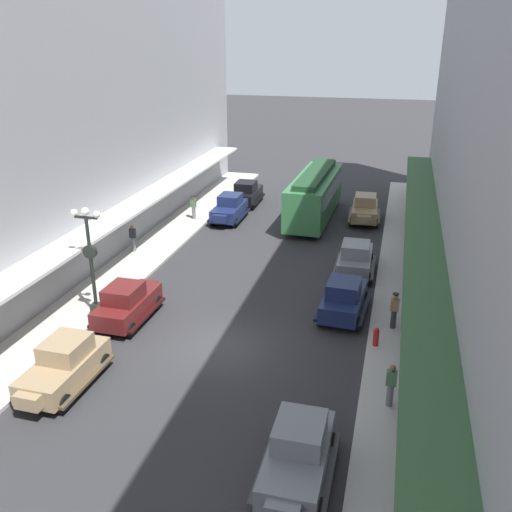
% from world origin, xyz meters
% --- Properties ---
extents(ground_plane, '(200.00, 200.00, 0.00)m').
position_xyz_m(ground_plane, '(0.00, 0.00, 0.00)').
color(ground_plane, '#2D2D30').
extents(sidewalk_left, '(3.00, 60.00, 0.15)m').
position_xyz_m(sidewalk_left, '(-7.50, 0.00, 0.07)').
color(sidewalk_left, '#B7B5AD').
rests_on(sidewalk_left, ground).
extents(sidewalk_right, '(3.00, 60.00, 0.15)m').
position_xyz_m(sidewalk_right, '(7.50, 0.00, 0.07)').
color(sidewalk_right, '#B7B5AD').
rests_on(sidewalk_right, ground).
extents(parked_car_0, '(2.17, 4.27, 1.84)m').
position_xyz_m(parked_car_0, '(-4.81, 1.12, 0.94)').
color(parked_car_0, '#591919').
rests_on(parked_car_0, ground).
extents(parked_car_1, '(2.20, 4.28, 1.84)m').
position_xyz_m(parked_car_1, '(4.76, 9.25, 0.94)').
color(parked_car_1, slate).
rests_on(parked_car_1, ground).
extents(parked_car_2, '(2.17, 4.27, 1.84)m').
position_xyz_m(parked_car_2, '(-4.66, 16.46, 0.94)').
color(parked_car_2, '#19234C').
rests_on(parked_car_2, ground).
extents(parked_car_3, '(2.30, 4.32, 1.84)m').
position_xyz_m(parked_car_3, '(4.56, 18.73, 0.94)').
color(parked_car_3, '#997F5B').
rests_on(parked_car_3, ground).
extents(parked_car_4, '(2.31, 4.32, 1.84)m').
position_xyz_m(parked_car_4, '(4.70, 4.16, 0.94)').
color(parked_car_4, '#19234C').
rests_on(parked_car_4, ground).
extents(parked_car_5, '(2.15, 4.26, 1.84)m').
position_xyz_m(parked_car_5, '(4.54, -6.55, 0.94)').
color(parked_car_5, slate).
rests_on(parked_car_5, ground).
extents(parked_car_6, '(2.19, 4.28, 1.84)m').
position_xyz_m(parked_car_6, '(-4.69, -4.13, 0.94)').
color(parked_car_6, '#997F5B').
rests_on(parked_car_6, ground).
extents(parked_car_7, '(2.20, 4.28, 1.84)m').
position_xyz_m(parked_car_7, '(-4.57, 20.63, 0.94)').
color(parked_car_7, black).
rests_on(parked_car_7, ground).
extents(streetcar, '(2.74, 9.66, 3.46)m').
position_xyz_m(streetcar, '(1.06, 18.22, 1.90)').
color(streetcar, '#33723F').
rests_on(streetcar, ground).
extents(lamp_post_with_clock, '(1.42, 0.44, 5.16)m').
position_xyz_m(lamp_post_with_clock, '(-6.40, 1.12, 2.99)').
color(lamp_post_with_clock, black).
rests_on(lamp_post_with_clock, sidewalk_left).
extents(fire_hydrant, '(0.24, 0.24, 0.82)m').
position_xyz_m(fire_hydrant, '(6.35, 1.50, 0.56)').
color(fire_hydrant, '#B21E19').
rests_on(fire_hydrant, sidewalk_right).
extents(pedestrian_0, '(0.36, 0.24, 1.64)m').
position_xyz_m(pedestrian_0, '(-8.35, 8.94, 0.99)').
color(pedestrian_0, slate).
rests_on(pedestrian_0, sidewalk_left).
extents(pedestrian_1, '(0.36, 0.28, 1.67)m').
position_xyz_m(pedestrian_1, '(7.00, 3.23, 1.01)').
color(pedestrian_1, '#2D2D33').
rests_on(pedestrian_1, sidewalk_right).
extents(pedestrian_2, '(0.36, 0.28, 1.67)m').
position_xyz_m(pedestrian_2, '(-7.07, 15.77, 1.01)').
color(pedestrian_2, slate).
rests_on(pedestrian_2, sidewalk_left).
extents(pedestrian_3, '(0.36, 0.24, 1.64)m').
position_xyz_m(pedestrian_3, '(7.05, -2.51, 0.99)').
color(pedestrian_3, slate).
rests_on(pedestrian_3, sidewalk_right).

